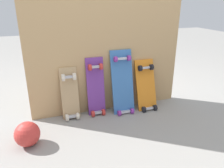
# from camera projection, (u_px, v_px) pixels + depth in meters

# --- Properties ---
(ground_plane) EXTENTS (12.00, 12.00, 0.00)m
(ground_plane) POSITION_uv_depth(u_px,v_px,m) (110.00, 110.00, 2.42)
(ground_plane) COLOR gray
(plywood_wall_panel) EXTENTS (1.62, 0.04, 1.64)m
(plywood_wall_panel) POSITION_uv_depth(u_px,v_px,m) (107.00, 33.00, 2.19)
(plywood_wall_panel) COLOR tan
(plywood_wall_panel) RESTS_ON ground
(skateboard_natural) EXTENTS (0.17, 0.16, 0.58)m
(skateboard_natural) POSITION_uv_depth(u_px,v_px,m) (70.00, 97.00, 2.20)
(skateboard_natural) COLOR tan
(skateboard_natural) RESTS_ON ground
(skateboard_purple) EXTENTS (0.18, 0.16, 0.66)m
(skateboard_purple) POSITION_uv_depth(u_px,v_px,m) (96.00, 90.00, 2.27)
(skateboard_purple) COLOR #6B338C
(skateboard_purple) RESTS_ON ground
(skateboard_blue) EXTENTS (0.23, 0.22, 0.72)m
(skateboard_blue) POSITION_uv_depth(u_px,v_px,m) (123.00, 85.00, 2.31)
(skateboard_blue) COLOR #386BAD
(skateboard_blue) RESTS_ON ground
(skateboard_orange) EXTENTS (0.22, 0.24, 0.60)m
(skateboard_orange) POSITION_uv_depth(u_px,v_px,m) (146.00, 88.00, 2.40)
(skateboard_orange) COLOR orange
(skateboard_orange) RESTS_ON ground
(rubber_ball) EXTENTS (0.21, 0.21, 0.21)m
(rubber_ball) POSITION_uv_depth(u_px,v_px,m) (27.00, 134.00, 1.81)
(rubber_ball) COLOR red
(rubber_ball) RESTS_ON ground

